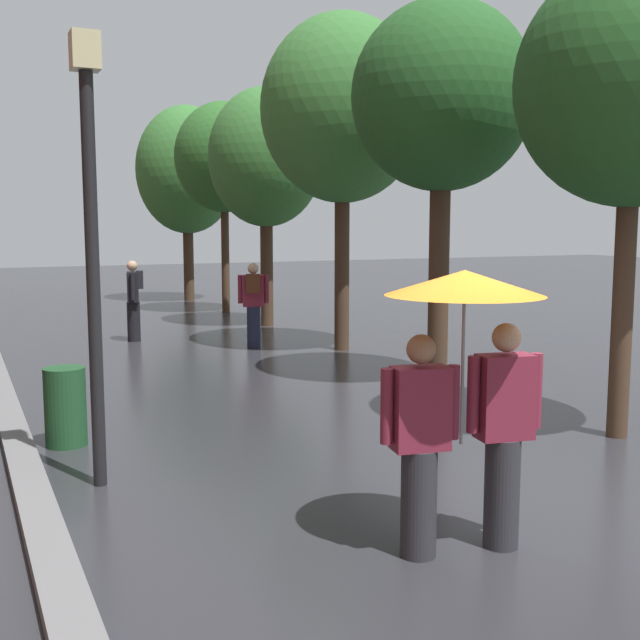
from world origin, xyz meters
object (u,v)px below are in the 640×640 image
street_tree_0 (633,85)px  street_tree_5 (187,170)px  street_tree_2 (342,110)px  pedestrian_walking_midground (134,298)px  street_tree_3 (266,158)px  litter_bin (65,407)px  street_tree_1 (442,99)px  pedestrian_walking_far (253,303)px  couple_under_umbrella (464,365)px  street_lamp_post (91,226)px  street_tree_4 (224,158)px

street_tree_0 → street_tree_5: (-0.09, 17.17, 0.12)m
street_tree_2 → pedestrian_walking_midground: (-3.32, 2.74, -3.56)m
street_tree_3 → litter_bin: street_tree_3 is taller
street_tree_1 → pedestrian_walking_far: street_tree_1 is taller
street_tree_0 → couple_under_umbrella: bearing=-152.2°
couple_under_umbrella → pedestrian_walking_far: couple_under_umbrella is taller
pedestrian_walking_far → street_lamp_post: bearing=-120.6°
street_tree_2 → street_tree_5: 10.46m
street_tree_0 → pedestrian_walking_far: street_tree_0 is taller
street_tree_2 → street_tree_5: street_tree_2 is taller
litter_bin → street_tree_5: bearing=69.5°
street_tree_3 → couple_under_umbrella: size_ratio=2.65×
street_tree_0 → street_tree_2: size_ratio=0.84×
pedestrian_walking_midground → pedestrian_walking_far: bearing=-44.3°
street_tree_3 → pedestrian_walking_far: 4.46m
street_tree_2 → couple_under_umbrella: street_tree_2 is taller
street_tree_2 → street_tree_4: bearing=90.0°
street_tree_3 → litter_bin: bearing=-123.8°
couple_under_umbrella → pedestrian_walking_midground: 11.26m
street_tree_4 → pedestrian_walking_far: 6.95m
street_tree_0 → street_tree_3: bearing=90.3°
street_tree_3 → pedestrian_walking_midground: (-3.33, -1.16, -2.98)m
pedestrian_walking_midground → street_tree_2: bearing=-39.5°
street_tree_0 → street_lamp_post: size_ratio=1.29×
pedestrian_walking_far → street_tree_0: bearing=-78.8°
street_lamp_post → litter_bin: (-0.11, 1.46, -1.93)m
street_tree_0 → street_tree_3: size_ratio=0.95×
street_tree_4 → street_tree_5: street_tree_5 is taller
street_tree_2 → litter_bin: street_tree_2 is taller
street_tree_5 → pedestrian_walking_midground: bearing=-113.2°
street_tree_0 → pedestrian_walking_far: (-1.51, 7.62, -2.97)m
street_tree_1 → street_tree_3: size_ratio=1.01×
street_tree_0 → litter_bin: street_tree_0 is taller
street_lamp_post → street_tree_2: bearing=47.3°
street_tree_5 → street_tree_2: bearing=-89.9°
street_lamp_post → couple_under_umbrella: bearing=-50.5°
pedestrian_walking_midground → street_tree_3: bearing=19.1°
street_tree_4 → pedestrian_walking_far: street_tree_4 is taller
pedestrian_walking_far → pedestrian_walking_midground: bearing=135.7°
street_tree_5 → pedestrian_walking_far: 10.14m
street_tree_3 → pedestrian_walking_far: bearing=-115.7°
street_tree_5 → pedestrian_walking_far: bearing=-98.5°
street_tree_4 → street_tree_5: size_ratio=0.94×
street_tree_1 → street_tree_3: bearing=88.9°
street_tree_4 → pedestrian_walking_far: bearing=-103.4°
litter_bin → pedestrian_walking_far: pedestrian_walking_far is taller
couple_under_umbrella → street_tree_2: bearing=68.7°
street_tree_4 → street_tree_5: bearing=90.2°
street_tree_1 → litter_bin: 6.68m
street_tree_2 → street_tree_3: bearing=89.8°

